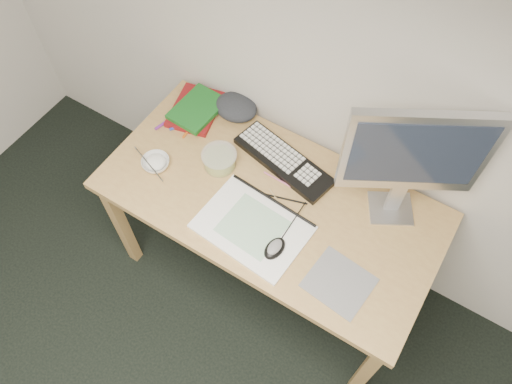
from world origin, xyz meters
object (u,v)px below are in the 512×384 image
keyboard (284,161)px  rice_bowl (156,163)px  monitor (414,156)px  desk (269,209)px  sketchpad (252,227)px

keyboard → rice_bowl: size_ratio=3.86×
rice_bowl → monitor: bearing=19.5°
monitor → desk: bearing=176.6°
sketchpad → rice_bowl: rice_bowl is taller
sketchpad → monitor: 0.67m
keyboard → monitor: size_ratio=0.79×
desk → sketchpad: (0.01, -0.15, 0.09)m
sketchpad → desk: bearing=98.5°
sketchpad → rice_bowl: 0.51m
desk → monitor: monitor is taller
monitor → rice_bowl: bearing=170.0°
monitor → sketchpad: bearing=-168.9°
keyboard → rice_bowl: bearing=-134.1°
desk → monitor: bearing=26.1°
sketchpad → keyboard: (-0.05, 0.34, 0.01)m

